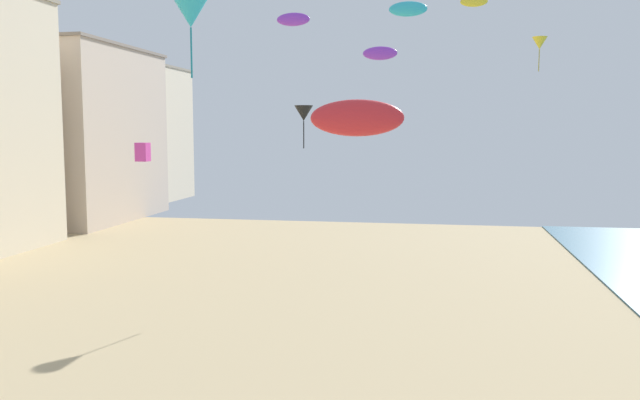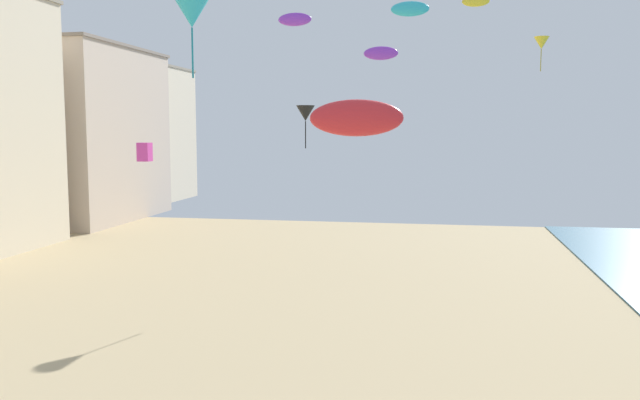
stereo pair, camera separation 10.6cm
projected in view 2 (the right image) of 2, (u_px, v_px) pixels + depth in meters
The scene contains 11 objects.
boardwalk_hotel_far at pixel (55, 134), 68.21m from camera, with size 18.16×18.45×17.83m.
boardwalk_hotel_distant at pixel (137, 134), 86.72m from camera, with size 11.64×13.71×17.65m.
kite_purple_parafoil at pixel (295, 19), 33.94m from camera, with size 1.76×0.49×0.69m.
kite_magenta_box at pixel (145, 152), 38.52m from camera, with size 0.70×0.70×1.10m.
kite_cyan_parafoil at pixel (410, 9), 42.01m from camera, with size 2.47×0.69×0.96m.
kite_yellow_parafoil at pixel (476, 1), 34.85m from camera, with size 1.45×0.40×0.57m.
kite_black_delta at pixel (305, 113), 41.43m from camera, with size 1.20×1.20×2.73m.
kite_red_parafoil at pixel (356, 118), 16.76m from camera, with size 2.44×0.68×0.95m.
kite_yellow_delta at pixel (541, 43), 34.21m from camera, with size 0.79×0.79×1.79m.
kite_cyan_delta at pixel (192, 14), 27.44m from camera, with size 1.44×1.44×3.28m.
kite_purple_parafoil_2 at pixel (381, 53), 25.49m from camera, with size 1.35×0.38×0.53m.
Camera 2 is at (8.91, -5.08, 9.26)m, focal length 36.60 mm.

